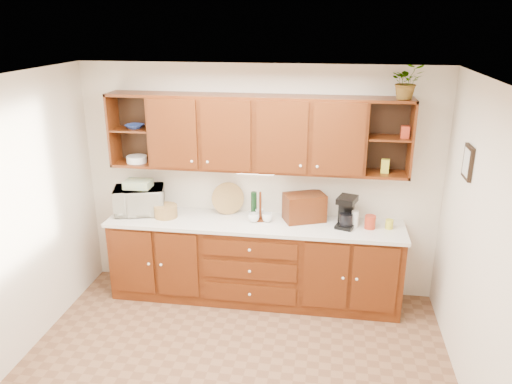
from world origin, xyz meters
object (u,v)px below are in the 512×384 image
(microwave, at_px, (139,200))
(potted_plant, at_px, (407,82))
(bread_box, at_px, (304,207))
(coffee_maker, at_px, (346,212))

(microwave, bearing_deg, potted_plant, -15.72)
(bread_box, xyz_separation_m, potted_plant, (0.95, -0.03, 1.37))
(bread_box, relative_size, potted_plant, 1.26)
(potted_plant, bearing_deg, coffee_maker, -172.06)
(microwave, relative_size, bread_box, 1.27)
(coffee_maker, bearing_deg, potted_plant, 25.66)
(microwave, relative_size, coffee_maker, 1.62)
(microwave, bearing_deg, bread_box, -14.44)
(coffee_maker, height_order, potted_plant, potted_plant)
(bread_box, distance_m, coffee_maker, 0.46)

